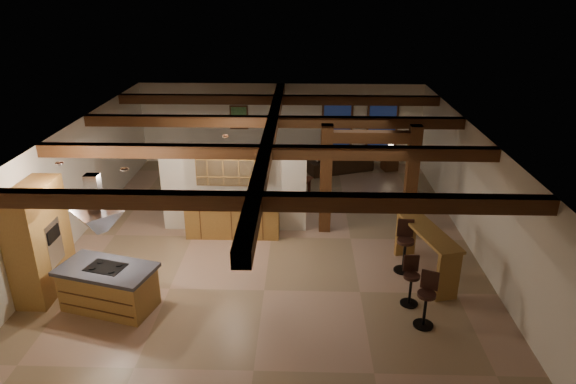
{
  "coord_description": "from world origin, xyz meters",
  "views": [
    {
      "loc": [
        0.81,
        -11.91,
        6.2
      ],
      "look_at": [
        0.42,
        0.5,
        1.08
      ],
      "focal_mm": 32.0,
      "sensor_mm": 36.0,
      "label": 1
    }
  ],
  "objects_px": {
    "dining_table": "(275,190)",
    "sofa": "(339,162)",
    "bar_counter": "(426,245)",
    "kitchen_island": "(109,287)"
  },
  "relations": [
    {
      "from": "kitchen_island",
      "to": "dining_table",
      "type": "bearing_deg",
      "value": 61.38
    },
    {
      "from": "sofa",
      "to": "bar_counter",
      "type": "relative_size",
      "value": 1.01
    },
    {
      "from": "dining_table",
      "to": "bar_counter",
      "type": "height_order",
      "value": "bar_counter"
    },
    {
      "from": "kitchen_island",
      "to": "sofa",
      "type": "bearing_deg",
      "value": 58.27
    },
    {
      "from": "bar_counter",
      "to": "kitchen_island",
      "type": "bearing_deg",
      "value": -167.72
    },
    {
      "from": "dining_table",
      "to": "sofa",
      "type": "height_order",
      "value": "dining_table"
    },
    {
      "from": "dining_table",
      "to": "sofa",
      "type": "relative_size",
      "value": 0.89
    },
    {
      "from": "dining_table",
      "to": "bar_counter",
      "type": "xyz_separation_m",
      "value": [
        3.6,
        -4.15,
        0.42
      ]
    },
    {
      "from": "dining_table",
      "to": "bar_counter",
      "type": "relative_size",
      "value": 0.9
    },
    {
      "from": "kitchen_island",
      "to": "dining_table",
      "type": "height_order",
      "value": "kitchen_island"
    }
  ]
}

